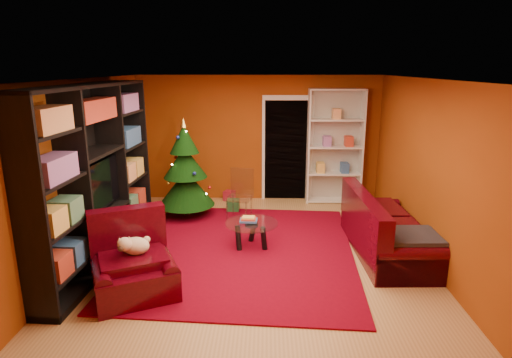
{
  "coord_description": "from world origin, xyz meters",
  "views": [
    {
      "loc": [
        0.16,
        -6.1,
        2.77
      ],
      "look_at": [
        0.0,
        0.4,
        1.05
      ],
      "focal_mm": 30.0,
      "sensor_mm": 36.0,
      "label": 1
    }
  ],
  "objects_px": {
    "christmas_tree": "(185,170)",
    "dog": "(136,246)",
    "coffee_table": "(252,235)",
    "acrylic_chair": "(239,198)",
    "media_unit": "(93,176)",
    "rug": "(243,250)",
    "gift_box_teal": "(179,202)",
    "sofa": "(389,224)",
    "gift_box_red": "(229,196)",
    "armchair": "(133,263)",
    "gift_box_green": "(233,205)",
    "white_bookshelf": "(335,147)"
  },
  "relations": [
    {
      "from": "gift_box_teal",
      "to": "gift_box_red",
      "type": "xyz_separation_m",
      "value": [
        0.96,
        0.57,
        -0.04
      ]
    },
    {
      "from": "gift_box_teal",
      "to": "armchair",
      "type": "bearing_deg",
      "value": -88.25
    },
    {
      "from": "rug",
      "to": "coffee_table",
      "type": "distance_m",
      "value": 0.28
    },
    {
      "from": "media_unit",
      "to": "sofa",
      "type": "relative_size",
      "value": 1.53
    },
    {
      "from": "armchair",
      "to": "dog",
      "type": "relative_size",
      "value": 2.64
    },
    {
      "from": "sofa",
      "to": "christmas_tree",
      "type": "bearing_deg",
      "value": 63.02
    },
    {
      "from": "christmas_tree",
      "to": "coffee_table",
      "type": "xyz_separation_m",
      "value": [
        1.28,
        -1.45,
        -0.69
      ]
    },
    {
      "from": "white_bookshelf",
      "to": "dog",
      "type": "relative_size",
      "value": 6.01
    },
    {
      "from": "coffee_table",
      "to": "christmas_tree",
      "type": "bearing_deg",
      "value": 131.49
    },
    {
      "from": "christmas_tree",
      "to": "white_bookshelf",
      "type": "bearing_deg",
      "value": 18.85
    },
    {
      "from": "christmas_tree",
      "to": "coffee_table",
      "type": "distance_m",
      "value": 2.05
    },
    {
      "from": "rug",
      "to": "gift_box_teal",
      "type": "distance_m",
      "value": 2.45
    },
    {
      "from": "gift_box_green",
      "to": "dog",
      "type": "bearing_deg",
      "value": -107.27
    },
    {
      "from": "gift_box_green",
      "to": "white_bookshelf",
      "type": "height_order",
      "value": "white_bookshelf"
    },
    {
      "from": "white_bookshelf",
      "to": "dog",
      "type": "bearing_deg",
      "value": -128.53
    },
    {
      "from": "christmas_tree",
      "to": "sofa",
      "type": "height_order",
      "value": "christmas_tree"
    },
    {
      "from": "dog",
      "to": "media_unit",
      "type": "bearing_deg",
      "value": 107.4
    },
    {
      "from": "rug",
      "to": "gift_box_red",
      "type": "distance_m",
      "value": 2.63
    },
    {
      "from": "christmas_tree",
      "to": "sofa",
      "type": "xyz_separation_m",
      "value": [
        3.36,
        -1.57,
        -0.44
      ]
    },
    {
      "from": "media_unit",
      "to": "rug",
      "type": "bearing_deg",
      "value": 11.97
    },
    {
      "from": "gift_box_green",
      "to": "coffee_table",
      "type": "distance_m",
      "value": 1.8
    },
    {
      "from": "christmas_tree",
      "to": "dog",
      "type": "relative_size",
      "value": 4.7
    },
    {
      "from": "christmas_tree",
      "to": "coffee_table",
      "type": "height_order",
      "value": "christmas_tree"
    },
    {
      "from": "white_bookshelf",
      "to": "sofa",
      "type": "bearing_deg",
      "value": -80.02
    },
    {
      "from": "media_unit",
      "to": "acrylic_chair",
      "type": "relative_size",
      "value": 3.86
    },
    {
      "from": "media_unit",
      "to": "white_bookshelf",
      "type": "relative_size",
      "value": 1.38
    },
    {
      "from": "christmas_tree",
      "to": "media_unit",
      "type": "bearing_deg",
      "value": -116.0
    },
    {
      "from": "white_bookshelf",
      "to": "armchair",
      "type": "xyz_separation_m",
      "value": [
        -3.04,
        -3.87,
        -0.76
      ]
    },
    {
      "from": "dog",
      "to": "sofa",
      "type": "xyz_separation_m",
      "value": [
        3.47,
        1.24,
        -0.15
      ]
    },
    {
      "from": "coffee_table",
      "to": "dog",
      "type": "bearing_deg",
      "value": -135.58
    },
    {
      "from": "dog",
      "to": "sofa",
      "type": "distance_m",
      "value": 3.69
    },
    {
      "from": "gift_box_red",
      "to": "armchair",
      "type": "distance_m",
      "value": 3.99
    },
    {
      "from": "white_bookshelf",
      "to": "coffee_table",
      "type": "xyz_separation_m",
      "value": [
        -1.63,
        -2.44,
        -0.95
      ]
    },
    {
      "from": "gift_box_green",
      "to": "acrylic_chair",
      "type": "xyz_separation_m",
      "value": [
        0.15,
        -0.51,
        0.31
      ]
    },
    {
      "from": "gift_box_teal",
      "to": "dog",
      "type": "height_order",
      "value": "dog"
    },
    {
      "from": "gift_box_green",
      "to": "rug",
      "type": "bearing_deg",
      "value": -81.23
    },
    {
      "from": "gift_box_teal",
      "to": "white_bookshelf",
      "type": "relative_size",
      "value": 0.11
    },
    {
      "from": "christmas_tree",
      "to": "acrylic_chair",
      "type": "height_order",
      "value": "christmas_tree"
    },
    {
      "from": "media_unit",
      "to": "christmas_tree",
      "type": "distance_m",
      "value": 2.16
    },
    {
      "from": "rug",
      "to": "gift_box_green",
      "type": "height_order",
      "value": "gift_box_green"
    },
    {
      "from": "christmas_tree",
      "to": "sofa",
      "type": "relative_size",
      "value": 0.87
    },
    {
      "from": "dog",
      "to": "sofa",
      "type": "relative_size",
      "value": 0.18
    },
    {
      "from": "coffee_table",
      "to": "armchair",
      "type": "bearing_deg",
      "value": -134.71
    },
    {
      "from": "rug",
      "to": "gift_box_teal",
      "type": "height_order",
      "value": "gift_box_teal"
    },
    {
      "from": "white_bookshelf",
      "to": "coffee_table",
      "type": "distance_m",
      "value": 3.08
    },
    {
      "from": "christmas_tree",
      "to": "gift_box_red",
      "type": "bearing_deg",
      "value": 54.59
    },
    {
      "from": "gift_box_teal",
      "to": "coffee_table",
      "type": "relative_size",
      "value": 0.33
    },
    {
      "from": "coffee_table",
      "to": "acrylic_chair",
      "type": "distance_m",
      "value": 1.29
    },
    {
      "from": "christmas_tree",
      "to": "gift_box_green",
      "type": "relative_size",
      "value": 7.97
    },
    {
      "from": "gift_box_red",
      "to": "dog",
      "type": "height_order",
      "value": "dog"
    }
  ]
}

